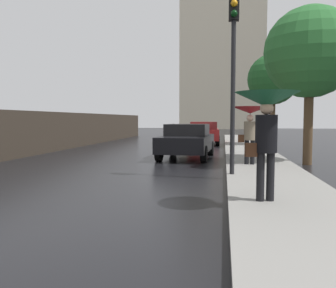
{
  "coord_description": "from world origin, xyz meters",
  "views": [
    {
      "loc": [
        3.91,
        -3.42,
        1.58
      ],
      "look_at": [
        2.39,
        6.31,
        0.89
      ],
      "focal_mm": 38.22,
      "sensor_mm": 36.0,
      "label": 1
    }
  ],
  "objects": [
    {
      "name": "traffic_light",
      "position": [
        4.14,
        6.01,
        3.37
      ],
      "size": [
        0.26,
        0.39,
        4.7
      ],
      "color": "black",
      "rests_on": "sidewalk_strip"
    },
    {
      "name": "street_tree_mid",
      "position": [
        6.78,
        9.49,
        3.83
      ],
      "size": [
        3.09,
        3.09,
        5.39
      ],
      "color": "#4C3823",
      "rests_on": "ground"
    },
    {
      "name": "pedestrian_with_umbrella_near",
      "position": [
        4.73,
        8.19,
        1.62
      ],
      "size": [
        1.15,
        1.15,
        1.83
      ],
      "rotation": [
        0.0,
        0.0,
        3.13
      ],
      "color": "black",
      "rests_on": "sidewalk_strip"
    },
    {
      "name": "distant_tower",
      "position": [
        3.76,
        57.86,
        13.85
      ],
      "size": [
        13.9,
        9.42,
        27.71
      ],
      "color": "beige",
      "rests_on": "ground"
    },
    {
      "name": "car_red_far_ahead",
      "position": [
        2.67,
        19.25,
        0.72
      ],
      "size": [
        2.04,
        4.14,
        1.41
      ],
      "rotation": [
        0.0,
        0.0,
        0.04
      ],
      "color": "maroon",
      "rests_on": "ground"
    },
    {
      "name": "pedestrian_with_umbrella_far",
      "position": [
        4.64,
        2.99,
        1.69
      ],
      "size": [
        1.11,
        1.11,
        1.91
      ],
      "rotation": [
        0.0,
        0.0,
        3.39
      ],
      "color": "black",
      "rests_on": "sidewalk_strip"
    },
    {
      "name": "street_tree_near",
      "position": [
        6.63,
        17.55,
        3.8
      ],
      "size": [
        2.85,
        2.85,
        5.25
      ],
      "color": "#4C3823",
      "rests_on": "ground"
    },
    {
      "name": "car_black_near_kerb",
      "position": [
        2.45,
        10.94,
        0.71
      ],
      "size": [
        2.09,
        4.07,
        1.38
      ],
      "rotation": [
        0.0,
        0.0,
        -0.06
      ],
      "color": "black",
      "rests_on": "ground"
    }
  ]
}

